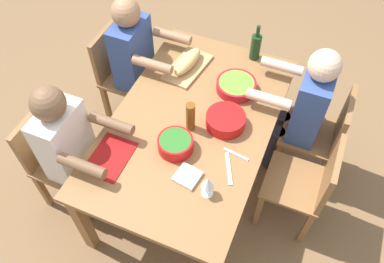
# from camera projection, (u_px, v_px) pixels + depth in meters

# --- Properties ---
(ground_plane) EXTENTS (8.00, 8.00, 0.00)m
(ground_plane) POSITION_uv_depth(u_px,v_px,m) (192.00, 179.00, 3.20)
(ground_plane) COLOR brown
(dining_table) EXTENTS (1.67, 1.03, 0.74)m
(dining_table) POSITION_uv_depth(u_px,v_px,m) (192.00, 129.00, 2.68)
(dining_table) COLOR olive
(dining_table) RESTS_ON ground_plane
(chair_far_right) EXTENTS (0.40, 0.40, 0.85)m
(chair_far_right) POSITION_uv_depth(u_px,v_px,m) (120.00, 71.00, 3.27)
(chair_far_right) COLOR olive
(chair_far_right) RESTS_ON ground_plane
(diner_far_right) EXTENTS (0.41, 0.53, 1.20)m
(diner_far_right) POSITION_uv_depth(u_px,v_px,m) (137.00, 57.00, 3.06)
(diner_far_right) COLOR #2D2D38
(diner_far_right) RESTS_ON ground_plane
(chair_near_right) EXTENTS (0.40, 0.40, 0.85)m
(chair_near_right) POSITION_uv_depth(u_px,v_px,m) (322.00, 133.00, 2.88)
(chair_near_right) COLOR olive
(chair_near_right) RESTS_ON ground_plane
(diner_near_right) EXTENTS (0.41, 0.53, 1.20)m
(diner_near_right) POSITION_uv_depth(u_px,v_px,m) (304.00, 106.00, 2.75)
(diner_near_right) COLOR #2D2D38
(diner_near_right) RESTS_ON ground_plane
(chair_far_left) EXTENTS (0.40, 0.40, 0.85)m
(chair_far_left) POSITION_uv_depth(u_px,v_px,m) (56.00, 156.00, 2.76)
(chair_far_left) COLOR olive
(chair_far_left) RESTS_ON ground_plane
(diner_far_left) EXTENTS (0.41, 0.53, 1.20)m
(diner_far_left) POSITION_uv_depth(u_px,v_px,m) (71.00, 146.00, 2.54)
(diner_far_left) COLOR #2D2D38
(diner_far_left) RESTS_ON ground_plane
(chair_near_center) EXTENTS (0.40, 0.40, 0.85)m
(chair_near_center) POSITION_uv_depth(u_px,v_px,m) (308.00, 183.00, 2.62)
(chair_near_center) COLOR olive
(chair_near_center) RESTS_ON ground_plane
(serving_bowl_greens) EXTENTS (0.22, 0.22, 0.09)m
(serving_bowl_greens) POSITION_uv_depth(u_px,v_px,m) (175.00, 144.00, 2.44)
(serving_bowl_greens) COLOR red
(serving_bowl_greens) RESTS_ON dining_table
(serving_bowl_fruit) EXTENTS (0.26, 0.26, 0.09)m
(serving_bowl_fruit) POSITION_uv_depth(u_px,v_px,m) (226.00, 120.00, 2.56)
(serving_bowl_fruit) COLOR red
(serving_bowl_fruit) RESTS_ON dining_table
(serving_bowl_salad) EXTENTS (0.28, 0.28, 0.07)m
(serving_bowl_salad) POSITION_uv_depth(u_px,v_px,m) (236.00, 85.00, 2.76)
(serving_bowl_salad) COLOR #B21923
(serving_bowl_salad) RESTS_ON dining_table
(cutting_board) EXTENTS (0.43, 0.28, 0.02)m
(cutting_board) POSITION_uv_depth(u_px,v_px,m) (188.00, 67.00, 2.91)
(cutting_board) COLOR tan
(cutting_board) RESTS_ON dining_table
(bread_loaf) EXTENTS (0.33, 0.15, 0.09)m
(bread_loaf) POSITION_uv_depth(u_px,v_px,m) (188.00, 62.00, 2.87)
(bread_loaf) COLOR tan
(bread_loaf) RESTS_ON cutting_board
(wine_bottle) EXTENTS (0.08, 0.08, 0.29)m
(wine_bottle) POSITION_uv_depth(u_px,v_px,m) (256.00, 46.00, 2.91)
(wine_bottle) COLOR #193819
(wine_bottle) RESTS_ON dining_table
(beer_bottle) EXTENTS (0.06, 0.06, 0.22)m
(beer_bottle) POSITION_uv_depth(u_px,v_px,m) (191.00, 117.00, 2.49)
(beer_bottle) COLOR brown
(beer_bottle) RESTS_ON dining_table
(wine_glass) EXTENTS (0.08, 0.08, 0.17)m
(wine_glass) POSITION_uv_depth(u_px,v_px,m) (208.00, 183.00, 2.19)
(wine_glass) COLOR silver
(wine_glass) RESTS_ON dining_table
(placemat_far_left) EXTENTS (0.32, 0.23, 0.01)m
(placemat_far_left) POSITION_uv_depth(u_px,v_px,m) (110.00, 157.00, 2.44)
(placemat_far_left) COLOR maroon
(placemat_far_left) RESTS_ON dining_table
(fork_near_center) EXTENTS (0.04, 0.17, 0.01)m
(fork_near_center) POSITION_uv_depth(u_px,v_px,m) (236.00, 154.00, 2.45)
(fork_near_center) COLOR silver
(fork_near_center) RESTS_ON dining_table
(carving_knife) EXTENTS (0.22, 0.12, 0.01)m
(carving_knife) POSITION_uv_depth(u_px,v_px,m) (229.00, 168.00, 2.38)
(carving_knife) COLOR silver
(carving_knife) RESTS_ON dining_table
(napkin_stack) EXTENTS (0.16, 0.16, 0.02)m
(napkin_stack) POSITION_uv_depth(u_px,v_px,m) (187.00, 176.00, 2.34)
(napkin_stack) COLOR white
(napkin_stack) RESTS_ON dining_table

